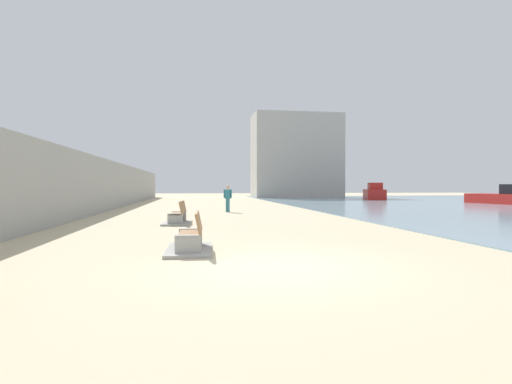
# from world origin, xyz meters

# --- Properties ---
(ground_plane) EXTENTS (120.00, 120.00, 0.00)m
(ground_plane) POSITION_xyz_m (0.00, 18.00, 0.00)
(ground_plane) COLOR #C6B793
(seawall) EXTENTS (0.80, 64.00, 3.31)m
(seawall) POSITION_xyz_m (-7.50, 18.00, 1.66)
(seawall) COLOR #9E9E99
(seawall) RESTS_ON ground
(bench_near) EXTENTS (1.16, 2.13, 0.98)m
(bench_near) POSITION_xyz_m (-1.73, 2.21, 0.23)
(bench_near) COLOR #9E9E99
(bench_near) RESTS_ON ground
(bench_far) EXTENTS (1.26, 2.18, 0.98)m
(bench_far) POSITION_xyz_m (-2.33, 9.48, 0.23)
(bench_far) COLOR #9E9E99
(bench_far) RESTS_ON ground
(person_walking) EXTENTS (0.50, 0.28, 1.65)m
(person_walking) POSITION_xyz_m (0.40, 16.71, 0.96)
(person_walking) COLOR teal
(person_walking) RESTS_ON ground
(boat_mid_bay) EXTENTS (3.63, 5.74, 1.94)m
(boat_mid_bay) POSITION_xyz_m (19.20, 36.07, 0.79)
(boat_mid_bay) COLOR red
(boat_mid_bay) RESTS_ON water_bay
(harbor_building) EXTENTS (12.00, 6.00, 11.45)m
(harbor_building) POSITION_xyz_m (12.36, 46.00, 5.72)
(harbor_building) COLOR #ADAAA3
(harbor_building) RESTS_ON ground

